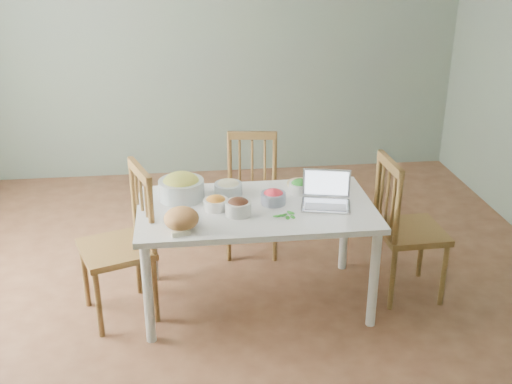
{
  "coord_description": "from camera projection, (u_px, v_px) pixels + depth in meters",
  "views": [
    {
      "loc": [
        -0.26,
        -3.59,
        2.37
      ],
      "look_at": [
        0.18,
        0.01,
        0.81
      ],
      "focal_mm": 43.72,
      "sensor_mm": 36.0,
      "label": 1
    }
  ],
  "objects": [
    {
      "name": "floor",
      "position": [
        230.0,
        303.0,
        4.24
      ],
      "size": [
        5.0,
        5.0,
        0.0
      ],
      "primitive_type": "cube",
      "color": "#502E1D",
      "rests_on": "ground"
    },
    {
      "name": "wall_back",
      "position": [
        206.0,
        40.0,
        5.99
      ],
      "size": [
        5.0,
        0.0,
        2.7
      ],
      "primitive_type": "cube",
      "color": "slate",
      "rests_on": "ground"
    },
    {
      "name": "dining_table",
      "position": [
        256.0,
        255.0,
        4.13
      ],
      "size": [
        1.51,
        0.85,
        0.71
      ],
      "primitive_type": null,
      "color": "white",
      "rests_on": "floor"
    },
    {
      "name": "chair_far",
      "position": [
        252.0,
        197.0,
        4.75
      ],
      "size": [
        0.45,
        0.44,
        0.92
      ],
      "primitive_type": null,
      "rotation": [
        0.0,
        0.0,
        -0.13
      ],
      "color": "#513517",
      "rests_on": "floor"
    },
    {
      "name": "chair_left",
      "position": [
        116.0,
        246.0,
        3.94
      ],
      "size": [
        0.55,
        0.56,
        1.01
      ],
      "primitive_type": null,
      "rotation": [
        0.0,
        0.0,
        -1.23
      ],
      "color": "#513517",
      "rests_on": "floor"
    },
    {
      "name": "chair_right",
      "position": [
        411.0,
        228.0,
        4.18
      ],
      "size": [
        0.43,
        0.45,
        0.99
      ],
      "primitive_type": null,
      "rotation": [
        0.0,
        0.0,
        1.6
      ],
      "color": "#513517",
      "rests_on": "floor"
    },
    {
      "name": "bread_boule",
      "position": [
        181.0,
        219.0,
        3.67
      ],
      "size": [
        0.26,
        0.26,
        0.14
      ],
      "primitive_type": "ellipsoid",
      "rotation": [
        0.0,
        0.0,
        -0.27
      ],
      "color": "#AE7645",
      "rests_on": "dining_table"
    },
    {
      "name": "butter_stick",
      "position": [
        181.0,
        233.0,
        3.61
      ],
      "size": [
        0.11,
        0.06,
        0.03
      ],
      "primitive_type": "cube",
      "rotation": [
        0.0,
        0.0,
        0.23
      ],
      "color": "beige",
      "rests_on": "dining_table"
    },
    {
      "name": "bowl_squash",
      "position": [
        181.0,
        186.0,
        4.07
      ],
      "size": [
        0.31,
        0.31,
        0.17
      ],
      "primitive_type": null,
      "rotation": [
        0.0,
        0.0,
        0.03
      ],
      "color": "#EACE66",
      "rests_on": "dining_table"
    },
    {
      "name": "bowl_carrot",
      "position": [
        216.0,
        203.0,
        3.94
      ],
      "size": [
        0.18,
        0.18,
        0.09
      ],
      "primitive_type": null,
      "rotation": [
        0.0,
        0.0,
        0.2
      ],
      "color": "orange",
      "rests_on": "dining_table"
    },
    {
      "name": "bowl_onion",
      "position": [
        228.0,
        187.0,
        4.15
      ],
      "size": [
        0.19,
        0.19,
        0.1
      ],
      "primitive_type": null,
      "rotation": [
        0.0,
        0.0,
        -0.02
      ],
      "color": "beige",
      "rests_on": "dining_table"
    },
    {
      "name": "bowl_mushroom",
      "position": [
        238.0,
        207.0,
        3.86
      ],
      "size": [
        0.2,
        0.2,
        0.11
      ],
      "primitive_type": null,
      "rotation": [
        0.0,
        0.0,
        0.28
      ],
      "color": "black",
      "rests_on": "dining_table"
    },
    {
      "name": "bowl_redpep",
      "position": [
        273.0,
        197.0,
        4.01
      ],
      "size": [
        0.21,
        0.21,
        0.09
      ],
      "primitive_type": null,
      "rotation": [
        0.0,
        0.0,
        -0.41
      ],
      "color": "red",
      "rests_on": "dining_table"
    },
    {
      "name": "bowl_broccoli",
      "position": [
        300.0,
        186.0,
        4.18
      ],
      "size": [
        0.16,
        0.16,
        0.09
      ],
      "primitive_type": null,
      "rotation": [
        0.0,
        0.0,
        0.08
      ],
      "color": "#185717",
      "rests_on": "dining_table"
    },
    {
      "name": "flatbread",
      "position": [
        301.0,
        184.0,
        4.31
      ],
      "size": [
        0.22,
        0.22,
        0.02
      ],
      "primitive_type": "cylinder",
      "rotation": [
        0.0,
        0.0,
        0.11
      ],
      "color": "beige",
      "rests_on": "dining_table"
    },
    {
      "name": "basil_bunch",
      "position": [
        284.0,
        215.0,
        3.85
      ],
      "size": [
        0.17,
        0.17,
        0.02
      ],
      "primitive_type": null,
      "color": "#1E7C1E",
      "rests_on": "dining_table"
    },
    {
      "name": "laptop",
      "position": [
        326.0,
        191.0,
        3.94
      ],
      "size": [
        0.36,
        0.31,
        0.22
      ],
      "primitive_type": null,
      "rotation": [
        0.0,
        0.0,
        -0.24
      ],
      "color": "#BBBBC0",
      "rests_on": "dining_table"
    }
  ]
}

